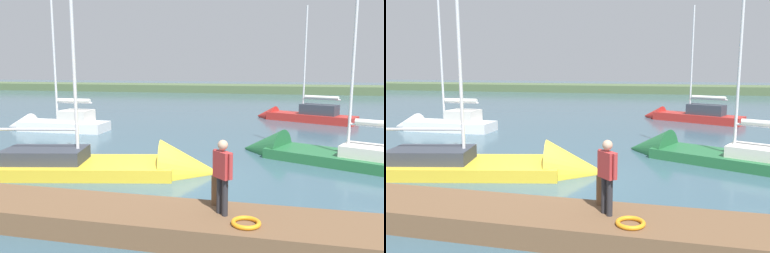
{
  "view_description": "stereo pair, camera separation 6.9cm",
  "coord_description": "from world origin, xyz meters",
  "views": [
    {
      "loc": [
        -3.95,
        12.52,
        3.96
      ],
      "look_at": [
        -0.57,
        -2.07,
        1.64
      ],
      "focal_mm": 35.41,
      "sensor_mm": 36.0,
      "label": 1
    },
    {
      "loc": [
        -4.02,
        12.5,
        3.96
      ],
      "look_at": [
        -0.57,
        -2.07,
        1.64
      ],
      "focal_mm": 35.41,
      "sensor_mm": 36.0,
      "label": 2
    }
  ],
  "objects": [
    {
      "name": "sailboat_far_left",
      "position": [
        -5.96,
        -4.16,
        0.17
      ],
      "size": [
        9.92,
        6.11,
        12.27
      ],
      "rotation": [
        0.0,
        0.0,
        -0.43
      ],
      "color": "#236638",
      "rests_on": "ground_plane"
    },
    {
      "name": "sailboat_inner_slip",
      "position": [
        10.28,
        -8.81,
        0.27
      ],
      "size": [
        6.9,
        1.86,
        8.85
      ],
      "rotation": [
        0.0,
        0.0,
        -0.0
      ],
      "color": "white",
      "rests_on": "ground_plane"
    },
    {
      "name": "person_on_dock",
      "position": [
        -2.73,
        4.14,
        1.6
      ],
      "size": [
        0.5,
        0.49,
        1.77
      ],
      "rotation": [
        0.0,
        0.0,
        3.93
      ],
      "color": "#28282D",
      "rests_on": "dock_pier"
    },
    {
      "name": "dock_pier",
      "position": [
        0.0,
        4.24,
        0.29
      ],
      "size": [
        24.63,
        1.98,
        0.57
      ],
      "primitive_type": "cube",
      "color": "brown",
      "rests_on": "ground_plane"
    },
    {
      "name": "life_ring_buoy",
      "position": [
        -3.33,
        4.64,
        0.62
      ],
      "size": [
        0.66,
        0.66,
        0.1
      ],
      "primitive_type": "torus",
      "color": "orange",
      "rests_on": "dock_pier"
    },
    {
      "name": "sailboat_mid_channel",
      "position": [
        2.04,
        -0.38,
        0.1
      ],
      "size": [
        10.39,
        4.62,
        10.65
      ],
      "rotation": [
        0.0,
        0.0,
        3.36
      ],
      "color": "gold",
      "rests_on": "ground_plane"
    },
    {
      "name": "sailboat_near_dock",
      "position": [
        -5.44,
        -16.99,
        0.27
      ],
      "size": [
        7.65,
        4.85,
        9.19
      ],
      "rotation": [
        0.0,
        0.0,
        -0.44
      ],
      "color": "#B22823",
      "rests_on": "ground_plane"
    },
    {
      "name": "far_shoreline",
      "position": [
        0.0,
        -50.44,
        0.0
      ],
      "size": [
        180.0,
        8.0,
        2.4
      ],
      "primitive_type": "cube",
      "color": "#4C603D",
      "rests_on": "ground_plane"
    },
    {
      "name": "mooring_post_near",
      "position": [
        -2.46,
        3.55,
        0.94
      ],
      "size": [
        0.19,
        0.19,
        0.74
      ],
      "primitive_type": "cylinder",
      "color": "brown",
      "rests_on": "dock_pier"
    },
    {
      "name": "ground_plane",
      "position": [
        0.0,
        0.0,
        0.0
      ],
      "size": [
        200.0,
        200.0,
        0.0
      ],
      "primitive_type": "plane",
      "color": "#385666"
    }
  ]
}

